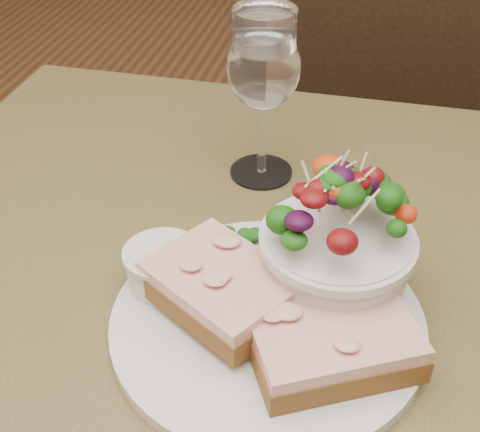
% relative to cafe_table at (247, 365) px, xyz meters
% --- Properties ---
extents(cafe_table, '(0.80, 0.80, 0.75)m').
position_rel_cafe_table_xyz_m(cafe_table, '(0.00, 0.00, 0.00)').
color(cafe_table, '#3F361B').
rests_on(cafe_table, ground).
extents(chair_far, '(0.42, 0.42, 0.90)m').
position_rel_cafe_table_xyz_m(chair_far, '(0.09, 0.75, -0.36)').
color(chair_far, black).
rests_on(chair_far, ground).
extents(dinner_plate, '(0.26, 0.26, 0.01)m').
position_rel_cafe_table_xyz_m(dinner_plate, '(0.03, -0.04, 0.11)').
color(dinner_plate, silver).
rests_on(dinner_plate, cafe_table).
extents(sandwich_front, '(0.15, 0.14, 0.03)m').
position_rel_cafe_table_xyz_m(sandwich_front, '(0.08, -0.07, 0.13)').
color(sandwich_front, '#552B16').
rests_on(sandwich_front, dinner_plate).
extents(sandwich_back, '(0.15, 0.14, 0.03)m').
position_rel_cafe_table_xyz_m(sandwich_back, '(-0.01, -0.04, 0.14)').
color(sandwich_back, '#552B16').
rests_on(sandwich_back, dinner_plate).
extents(ramekin, '(0.06, 0.06, 0.04)m').
position_rel_cafe_table_xyz_m(ramekin, '(-0.07, -0.02, 0.13)').
color(ramekin, silver).
rests_on(ramekin, dinner_plate).
extents(salad_bowl, '(0.12, 0.12, 0.13)m').
position_rel_cafe_table_xyz_m(salad_bowl, '(0.07, 0.01, 0.17)').
color(salad_bowl, silver).
rests_on(salad_bowl, dinner_plate).
extents(garnish, '(0.05, 0.04, 0.02)m').
position_rel_cafe_table_xyz_m(garnish, '(-0.03, 0.05, 0.12)').
color(garnish, '#0E3409').
rests_on(garnish, dinner_plate).
extents(wine_glass, '(0.08, 0.08, 0.18)m').
position_rel_cafe_table_xyz_m(wine_glass, '(-0.03, 0.19, 0.22)').
color(wine_glass, white).
rests_on(wine_glass, cafe_table).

